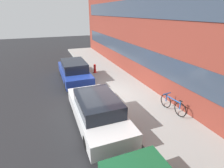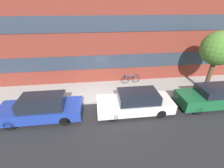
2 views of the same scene
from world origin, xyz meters
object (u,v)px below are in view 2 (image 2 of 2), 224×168
Objects in this scene: parked_car_blue at (41,108)px; bicycle at (131,79)px; fire_hydrant at (37,96)px; parked_car_green at (213,96)px; street_tree at (218,49)px; parked_car_white at (135,102)px.

bicycle is (5.98, 3.46, -0.17)m from parked_car_blue.
parked_car_blue is 1.89m from fire_hydrant.
parked_car_blue reaches higher than parked_car_green.
bicycle is 0.36× the size of street_tree.
parked_car_green reaches higher than parked_car_white.
parked_car_blue is at bearing -172.27° from street_tree.
parked_car_white is at bearing 75.71° from bicycle.
bicycle is (6.80, 1.77, 0.05)m from fire_hydrant.
parked_car_green is 3.10m from street_tree.
fire_hydrant is (-11.40, 1.69, -0.21)m from parked_car_green.
parked_car_white is 3.50m from bicycle.
parked_car_blue is 1.01× the size of parked_car_white.
bicycle is at bearing -36.97° from parked_car_green.
parked_car_green is at bearing -111.09° from street_tree.
fire_hydrant is (-0.82, 1.69, -0.22)m from parked_car_blue.
parked_car_green is at bearing -180.00° from parked_car_white.
parked_car_white is at bearing -15.05° from fire_hydrant.
bicycle is at bearing -149.94° from parked_car_blue.
bicycle is at bearing 159.41° from street_tree.
parked_car_blue is 1.06× the size of street_tree.
parked_car_white is 6.48m from street_tree.
parked_car_white is at bearing 0.00° from parked_car_green.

